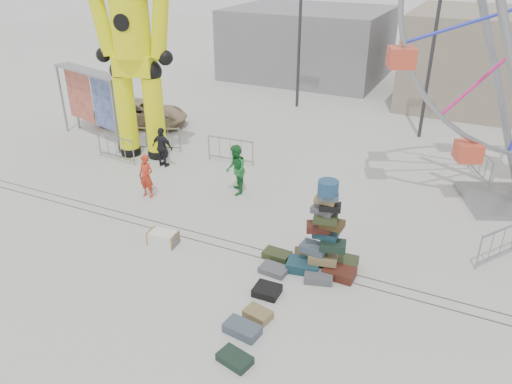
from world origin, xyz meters
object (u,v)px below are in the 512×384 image
at_px(barricade_wheel_front, 502,243).
at_px(parked_suv, 142,113).
at_px(lamp_post_right, 436,39).
at_px(barricade_dummy_b, 157,139).
at_px(barricade_wheel_back, 480,165).
at_px(barricade_dummy_c, 230,150).
at_px(crash_test_dummy, 133,50).
at_px(pedestrian_green, 236,170).
at_px(barricade_dummy_a, 116,148).
at_px(banner_scaffold, 91,88).
at_px(steamer_trunk, 163,238).
at_px(pedestrian_black, 162,147).
at_px(suitcase_tower, 324,246).
at_px(pedestrian_red, 146,176).
at_px(lamp_post_left, 302,23).

relative_size(barricade_wheel_front, parked_suv, 0.44).
xyz_separation_m(lamp_post_right, barricade_dummy_b, (-10.19, -6.84, -3.93)).
bearing_deg(barricade_wheel_back, barricade_dummy_c, -97.71).
bearing_deg(crash_test_dummy, lamp_post_right, 22.61).
distance_m(barricade_dummy_c, parked_suv, 6.67).
xyz_separation_m(pedestrian_green, parked_suv, (-7.76, 4.69, -0.30)).
xyz_separation_m(barricade_dummy_a, barricade_wheel_back, (13.87, 4.77, 0.00)).
height_order(banner_scaffold, barricade_dummy_a, banner_scaffold).
height_order(barricade_dummy_a, parked_suv, parked_suv).
relative_size(lamp_post_right, parked_suv, 1.78).
relative_size(steamer_trunk, barricade_dummy_a, 0.43).
bearing_deg(pedestrian_black, barricade_dummy_a, 11.15).
bearing_deg(suitcase_tower, pedestrian_red, 160.98).
bearing_deg(barricade_dummy_c, barricade_dummy_b, -179.74).
bearing_deg(barricade_dummy_a, barricade_wheel_front, 2.50).
bearing_deg(parked_suv, pedestrian_green, -133.09).
xyz_separation_m(banner_scaffold, pedestrian_green, (8.37, -2.08, -1.50)).
bearing_deg(barricade_dummy_a, pedestrian_red, -27.62).
height_order(lamp_post_left, pedestrian_green, lamp_post_left).
distance_m(lamp_post_left, pedestrian_black, 10.93).
bearing_deg(steamer_trunk, parked_suv, 124.88).
xyz_separation_m(barricade_dummy_b, pedestrian_green, (5.01, -2.13, 0.38)).
xyz_separation_m(barricade_dummy_b, parked_suv, (-2.74, 2.56, 0.08)).
distance_m(lamp_post_left, steamer_trunk, 15.66).
distance_m(banner_scaffold, pedestrian_black, 4.98).
height_order(crash_test_dummy, barricade_dummy_a, crash_test_dummy).
height_order(lamp_post_right, pedestrian_red, lamp_post_right).
bearing_deg(pedestrian_black, suitcase_tower, 155.53).
height_order(banner_scaffold, parked_suv, banner_scaffold).
xyz_separation_m(lamp_post_left, pedestrian_red, (-0.93, -12.60, -3.68)).
xyz_separation_m(lamp_post_right, suitcase_tower, (-0.76, -12.14, -3.70)).
xyz_separation_m(crash_test_dummy, pedestrian_red, (2.47, -3.08, -3.68)).
xyz_separation_m(suitcase_tower, crash_test_dummy, (-9.64, 4.61, 3.70)).
distance_m(banner_scaffold, pedestrian_red, 6.93).
xyz_separation_m(barricade_dummy_b, pedestrian_black, (1.20, -1.27, 0.28)).
distance_m(lamp_post_right, barricade_wheel_back, 6.05).
distance_m(suitcase_tower, pedestrian_black, 9.16).
bearing_deg(pedestrian_red, lamp_post_right, 52.88).
height_order(barricade_dummy_b, barricade_wheel_back, same).
height_order(lamp_post_left, parked_suv, lamp_post_left).
relative_size(barricade_dummy_c, barricade_wheel_front, 1.00).
relative_size(barricade_dummy_b, pedestrian_green, 1.08).
bearing_deg(barricade_wheel_front, suitcase_tower, 155.45).
bearing_deg(steamer_trunk, banner_scaffold, 137.24).
relative_size(barricade_dummy_b, barricade_dummy_c, 1.00).
bearing_deg(barricade_wheel_front, barricade_dummy_b, 113.80).
distance_m(crash_test_dummy, pedestrian_black, 3.96).
distance_m(barricade_dummy_b, pedestrian_green, 5.46).
distance_m(pedestrian_black, parked_suv, 5.50).
height_order(crash_test_dummy, pedestrian_red, crash_test_dummy).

